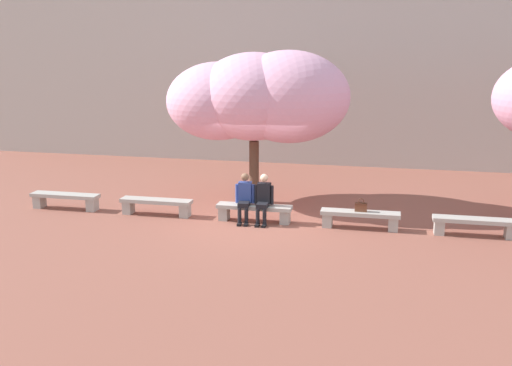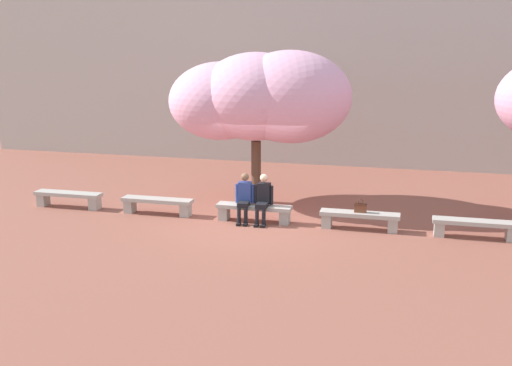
{
  "view_description": "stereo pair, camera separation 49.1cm",
  "coord_description": "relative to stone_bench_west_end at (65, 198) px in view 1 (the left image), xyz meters",
  "views": [
    {
      "loc": [
        3.47,
        -14.78,
        4.53
      ],
      "look_at": [
        0.0,
        0.2,
        1.0
      ],
      "focal_mm": 42.0,
      "sensor_mm": 36.0,
      "label": 1
    },
    {
      "loc": [
        3.94,
        -14.66,
        4.53
      ],
      "look_at": [
        0.0,
        0.2,
        1.0
      ],
      "focal_mm": 42.0,
      "sensor_mm": 36.0,
      "label": 2
    }
  ],
  "objects": [
    {
      "name": "stone_bench_west_end",
      "position": [
        0.0,
        0.0,
        0.0
      ],
      "size": [
        1.99,
        0.44,
        0.45
      ],
      "color": "#ADA89E",
      "rests_on": "ground"
    },
    {
      "name": "stone_bench_near_west",
      "position": [
        2.75,
        0.0,
        0.0
      ],
      "size": [
        1.99,
        0.44,
        0.45
      ],
      "color": "#ADA89E",
      "rests_on": "ground"
    },
    {
      "name": "stone_bench_center",
      "position": [
        5.51,
        0.0,
        0.0
      ],
      "size": [
        1.99,
        0.44,
        0.45
      ],
      "color": "#ADA89E",
      "rests_on": "ground"
    },
    {
      "name": "stone_bench_east_end",
      "position": [
        11.02,
        0.0,
        0.0
      ],
      "size": [
        1.99,
        0.44,
        0.45
      ],
      "color": "#ADA89E",
      "rests_on": "ground"
    },
    {
      "name": "handbag",
      "position": [
        8.27,
        0.01,
        0.27
      ],
      "size": [
        0.3,
        0.15,
        0.34
      ],
      "color": "brown",
      "rests_on": "stone_bench_near_east"
    },
    {
      "name": "stone_bench_near_east",
      "position": [
        8.26,
        0.0,
        0.0
      ],
      "size": [
        1.99,
        0.44,
        0.45
      ],
      "color": "#ADA89E",
      "rests_on": "ground"
    },
    {
      "name": "building_facade",
      "position": [
        5.51,
        10.11,
        4.48
      ],
      "size": [
        28.0,
        4.0,
        9.58
      ],
      "primitive_type": "cube",
      "color": "#B7B2A8",
      "rests_on": "ground"
    },
    {
      "name": "person_seated_right",
      "position": [
        5.77,
        -0.05,
        0.39
      ],
      "size": [
        0.51,
        0.69,
        1.29
      ],
      "color": "black",
      "rests_on": "ground"
    },
    {
      "name": "ground_plane",
      "position": [
        5.51,
        0.0,
        -0.31
      ],
      "size": [
        100.0,
        100.0,
        0.0
      ],
      "primitive_type": "plane",
      "color": "#8E5142"
    },
    {
      "name": "person_seated_left",
      "position": [
        5.26,
        -0.05,
        0.39
      ],
      "size": [
        0.51,
        0.71,
        1.29
      ],
      "color": "black",
      "rests_on": "ground"
    },
    {
      "name": "cherry_tree_main",
      "position": [
        5.09,
        1.93,
        2.77
      ],
      "size": [
        5.29,
        3.66,
        4.43
      ],
      "color": "#513828",
      "rests_on": "ground"
    }
  ]
}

